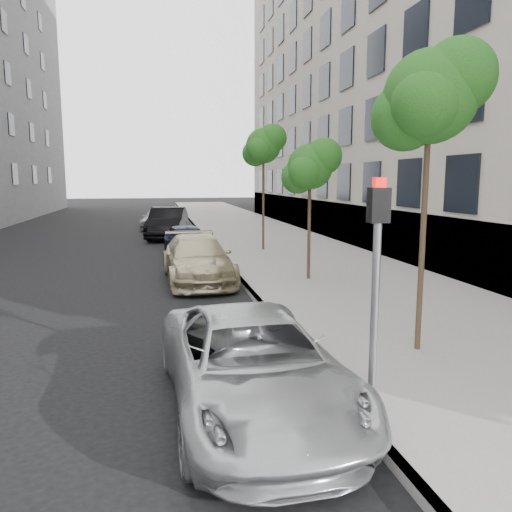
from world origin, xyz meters
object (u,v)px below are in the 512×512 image
object	(u,v)px
minivan	(252,364)
sedan_blue	(187,241)
tree_far	(264,146)
signal_pole	(376,271)
tree_near	(431,97)
suv	(197,259)
sedan_black	(168,223)
tree_mid	(311,167)
sedan_rear	(158,219)

from	to	relation	value
minivan	sedan_blue	world-z (taller)	sedan_blue
tree_far	signal_pole	distance (m)	15.57
tree_near	suv	bearing A→B (deg)	114.18
tree_far	suv	bearing A→B (deg)	-120.76
minivan	suv	distance (m)	8.91
tree_far	sedan_blue	size ratio (longest dim) A/B	1.34
signal_pole	sedan_black	distance (m)	21.54
tree_mid	sedan_black	world-z (taller)	tree_mid
tree_near	sedan_black	world-z (taller)	tree_near
suv	sedan_black	world-z (taller)	sedan_black
tree_far	signal_pole	world-z (taller)	tree_far
tree_mid	sedan_blue	xyz separation A→B (m)	(-3.33, 5.89, -2.84)
signal_pole	tree_mid	bearing A→B (deg)	78.68
sedan_rear	suv	bearing A→B (deg)	-77.46
minivan	sedan_black	world-z (taller)	sedan_black
signal_pole	suv	xyz separation A→B (m)	(-1.40, 9.65, -1.33)
tree_near	suv	distance (m)	8.96
tree_far	suv	xyz separation A→B (m)	(-3.33, -5.59, -3.82)
tree_near	tree_far	world-z (taller)	same
tree_mid	signal_pole	size ratio (longest dim) A/B	1.39
suv	sedan_blue	size ratio (longest dim) A/B	1.23
tree_far	sedan_rear	distance (m)	12.85
sedan_black	tree_near	bearing A→B (deg)	-69.47
tree_near	signal_pole	size ratio (longest dim) A/B	1.75
sedan_blue	sedan_black	world-z (taller)	sedan_black
sedan_blue	sedan_rear	distance (m)	12.08
tree_far	suv	world-z (taller)	tree_far
suv	sedan_blue	world-z (taller)	suv
tree_far	sedan_rear	size ratio (longest dim) A/B	1.22
signal_pole	sedan_rear	bearing A→B (deg)	96.38
signal_pole	sedan_black	world-z (taller)	signal_pole
tree_mid	minivan	bearing A→B (deg)	-112.57
signal_pole	sedan_blue	size ratio (longest dim) A/B	0.77
tree_far	signal_pole	bearing A→B (deg)	-97.20
suv	sedan_black	distance (m)	11.78
tree_near	sedan_rear	distance (m)	25.12
tree_far	minivan	distance (m)	15.37
tree_mid	sedan_blue	distance (m)	7.34
signal_pole	sedan_rear	world-z (taller)	signal_pole
minivan	sedan_blue	size ratio (longest dim) A/B	1.21
sedan_rear	sedan_blue	bearing A→B (deg)	-75.99
signal_pole	sedan_blue	xyz separation A→B (m)	(-1.40, 14.63, -1.37)
tree_mid	suv	size ratio (longest dim) A/B	0.87
tree_near	tree_far	size ratio (longest dim) A/B	1.00
signal_pole	minivan	distance (m)	2.10
tree_near	signal_pole	bearing A→B (deg)	-130.65
signal_pole	suv	distance (m)	9.85
tree_far	minivan	xyz separation A→B (m)	(-3.33, -14.50, -3.86)
signal_pole	minivan	xyz separation A→B (m)	(-1.40, 0.74, -1.37)
tree_near	tree_mid	distance (m)	6.57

